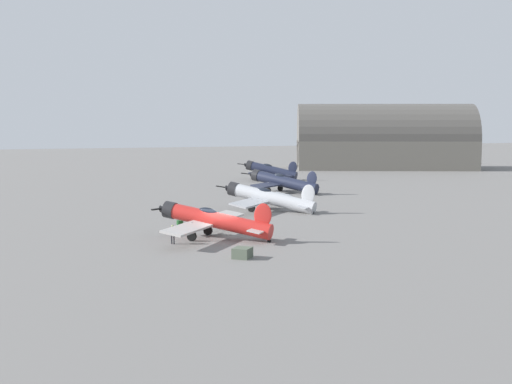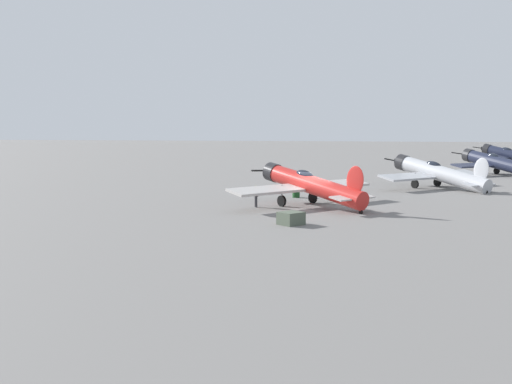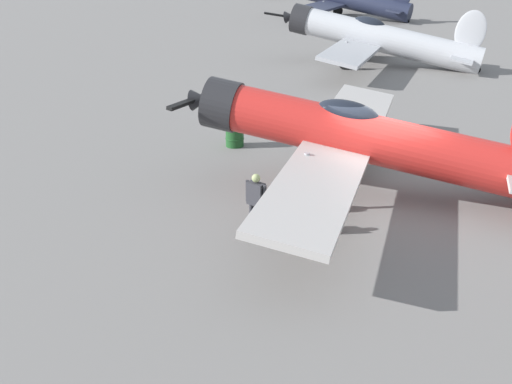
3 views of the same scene
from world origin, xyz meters
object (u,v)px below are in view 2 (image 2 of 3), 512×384
(airplane_foreground, at_px, (309,184))
(airplane_mid_apron, at_px, (437,173))
(airplane_far_line, at_px, (496,163))
(equipment_crate, at_px, (291,218))
(airplane_outer_stand, at_px, (509,155))
(fuel_drum, at_px, (296,192))
(ground_crew_mechanic, at_px, (256,194))

(airplane_foreground, distance_m, airplane_mid_apron, 18.29)
(airplane_far_line, height_order, equipment_crate, airplane_far_line)
(airplane_far_line, bearing_deg, airplane_mid_apron, 115.26)
(airplane_far_line, height_order, airplane_outer_stand, airplane_outer_stand)
(airplane_far_line, xyz_separation_m, fuel_drum, (20.62, 26.73, -1.08))
(airplane_mid_apron, xyz_separation_m, ground_crew_mechanic, (14.21, 16.12, -0.51))
(airplane_mid_apron, relative_size, equipment_crate, 5.90)
(airplane_far_line, relative_size, fuel_drum, 11.25)
(ground_crew_mechanic, relative_size, fuel_drum, 1.72)
(airplane_outer_stand, distance_m, equipment_crate, 65.42)
(airplane_mid_apron, distance_m, airplane_far_line, 19.09)
(airplane_foreground, distance_m, ground_crew_mechanic, 3.90)
(airplane_outer_stand, height_order, fuel_drum, airplane_outer_stand)
(ground_crew_mechanic, bearing_deg, airplane_outer_stand, -145.92)
(airplane_far_line, xyz_separation_m, airplane_outer_stand, (-5.80, -20.07, 0.05))
(airplane_far_line, distance_m, fuel_drum, 33.78)
(airplane_outer_stand, relative_size, fuel_drum, 11.26)
(airplane_foreground, xyz_separation_m, fuel_drum, (1.55, -5.28, -1.15))
(fuel_drum, bearing_deg, equipment_crate, 95.73)
(airplane_outer_stand, height_order, equipment_crate, airplane_outer_stand)
(airplane_outer_stand, xyz_separation_m, ground_crew_mechanic, (28.52, 53.26, -0.64))
(airplane_outer_stand, height_order, ground_crew_mechanic, airplane_outer_stand)
(ground_crew_mechanic, height_order, equipment_crate, ground_crew_mechanic)
(airplane_far_line, distance_m, ground_crew_mechanic, 40.23)
(airplane_mid_apron, height_order, airplane_far_line, airplane_far_line)
(airplane_foreground, distance_m, equipment_crate, 8.43)
(airplane_outer_stand, bearing_deg, airplane_far_line, 115.15)
(airplane_mid_apron, relative_size, ground_crew_mechanic, 6.65)
(airplane_foreground, distance_m, fuel_drum, 5.62)
(airplane_far_line, xyz_separation_m, equipment_crate, (19.26, 40.35, -1.15))
(ground_crew_mechanic, bearing_deg, airplane_far_line, -152.14)
(airplane_foreground, height_order, airplane_far_line, airplane_foreground)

